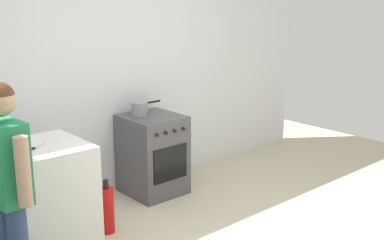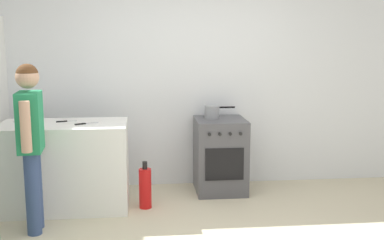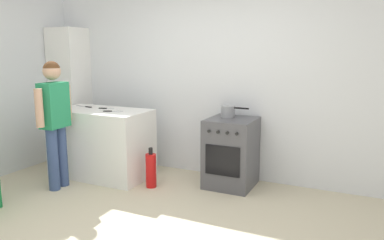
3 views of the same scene
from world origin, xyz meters
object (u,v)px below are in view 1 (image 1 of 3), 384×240
at_px(pot, 140,109).
at_px(fire_extinguisher, 107,210).
at_px(person, 7,180).
at_px(oven_left, 153,154).
at_px(knife_utility, 34,148).

distance_m(pot, fire_extinguisher, 1.20).
bearing_deg(person, fire_extinguisher, 26.39).
xyz_separation_m(person, fire_extinguisher, (1.02, 0.50, -0.69)).
bearing_deg(fire_extinguisher, oven_left, 28.78).
relative_size(knife_utility, person, 0.15).
relative_size(pot, knife_utility, 1.49).
bearing_deg(pot, oven_left, -48.73).
bearing_deg(knife_utility, fire_extinguisher, -4.56).
bearing_deg(knife_utility, person, -127.59).
xyz_separation_m(oven_left, pot, (-0.08, 0.09, 0.50)).
bearing_deg(pot, person, -149.15).
relative_size(pot, fire_extinguisher, 0.71).
relative_size(oven_left, knife_utility, 3.60).
height_order(knife_utility, person, person).
bearing_deg(oven_left, knife_utility, -163.59).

